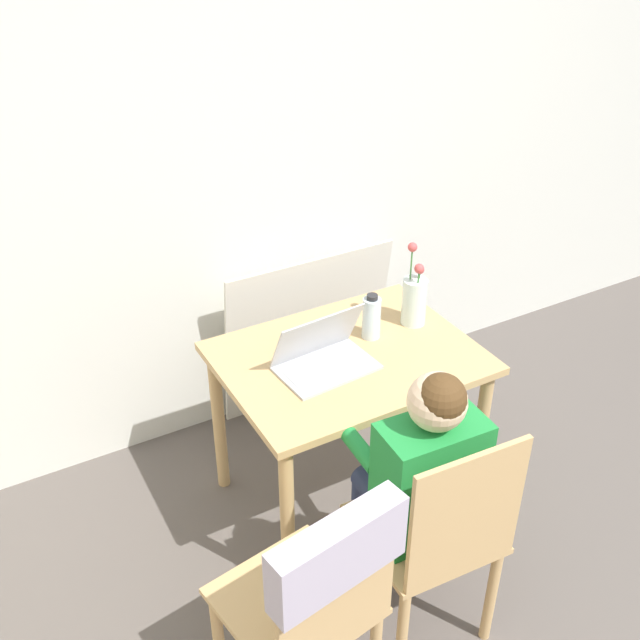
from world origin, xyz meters
TOP-DOWN VIEW (x-y plane):
  - wall_back at (0.00, 2.23)m, footprint 6.40×0.05m
  - dining_table at (-0.17, 1.48)m, footprint 0.93×0.71m
  - chair_occupied at (-0.26, 0.78)m, footprint 0.42×0.42m
  - chair_spare at (-0.72, 0.69)m, footprint 0.46×0.49m
  - person_seated at (-0.25, 0.90)m, footprint 0.35×0.44m
  - laptop at (-0.28, 1.46)m, footprint 0.36×0.25m
  - flower_vase at (0.17, 1.55)m, footprint 0.10×0.10m
  - water_bottle at (-0.03, 1.54)m, footprint 0.07×0.07m
  - cardboard_panel at (-0.00, 2.11)m, footprint 0.82×0.13m

SIDE VIEW (x-z plane):
  - cardboard_panel at x=0.00m, z-range 0.00..0.79m
  - chair_occupied at x=-0.26m, z-range 0.01..0.91m
  - dining_table at x=-0.17m, z-range 0.25..0.95m
  - chair_spare at x=-0.72m, z-range 0.16..1.07m
  - person_seated at x=-0.25m, z-range 0.13..1.17m
  - laptop at x=-0.28m, z-range 0.65..0.86m
  - water_bottle at x=-0.03m, z-range 0.70..0.88m
  - flower_vase at x=0.17m, z-range 0.64..0.98m
  - wall_back at x=0.00m, z-range 0.00..2.50m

